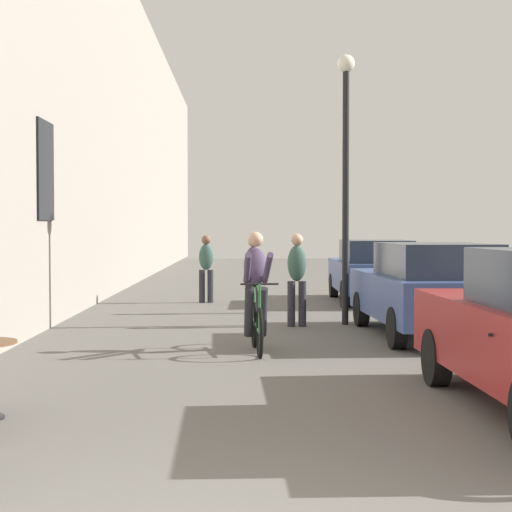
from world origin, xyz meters
The scene contains 8 objects.
building_facade_left centered at (-3.45, 14.00, 4.67)m, with size 0.54×68.00×9.34m.
cyclist_on_bicycle centered at (0.39, 7.94, 0.81)m, with size 0.52×1.76×1.74m.
pedestrian_near centered at (1.17, 10.85, 0.94)m, with size 0.36×0.27×1.66m.
pedestrian_mid centered at (0.42, 13.16, 0.89)m, with size 0.34×0.25×1.59m.
pedestrian_far centered at (-0.66, 15.62, 0.90)m, with size 0.35×0.25×1.60m.
street_lamp centered at (2.07, 11.12, 3.11)m, with size 0.32×0.32×4.90m.
parked_car_second centered at (3.20, 9.38, 0.79)m, with size 1.94×4.35×1.53m.
parked_car_third centered at (3.29, 15.62, 0.77)m, with size 1.83×4.20×1.48m.
Camera 1 is at (0.18, -3.85, 1.76)m, focal length 57.90 mm.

